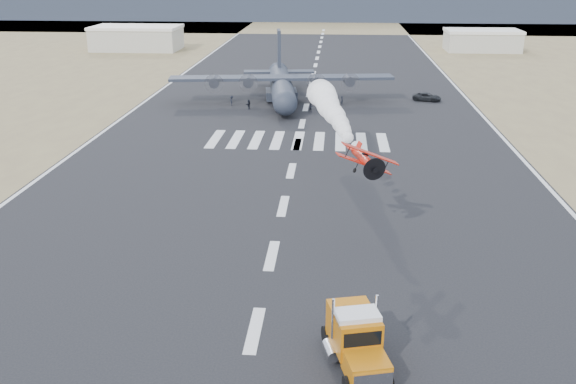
# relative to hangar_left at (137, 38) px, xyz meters

# --- Properties ---
(ground) EXTENTS (500.00, 500.00, 0.00)m
(ground) POSITION_rel_hangar_left_xyz_m (52.00, -145.00, -3.41)
(ground) COLOR black
(ground) RESTS_ON ground
(scrub_far) EXTENTS (500.00, 80.00, 0.00)m
(scrub_far) POSITION_rel_hangar_left_xyz_m (52.00, 85.00, -3.41)
(scrub_far) COLOR olive
(scrub_far) RESTS_ON ground
(runway_markings) EXTENTS (60.00, 260.00, 0.01)m
(runway_markings) POSITION_rel_hangar_left_xyz_m (52.00, -85.00, -3.40)
(runway_markings) COLOR silver
(runway_markings) RESTS_ON ground
(ridge_seg_d) EXTENTS (150.00, 50.00, 13.00)m
(ridge_seg_d) POSITION_rel_hangar_left_xyz_m (52.00, 115.00, 3.09)
(ridge_seg_d) COLOR slate
(ridge_seg_d) RESTS_ON ground
(ridge_seg_e) EXTENTS (150.00, 50.00, 15.00)m
(ridge_seg_e) POSITION_rel_hangar_left_xyz_m (117.00, 115.00, 4.09)
(ridge_seg_e) COLOR slate
(ridge_seg_e) RESTS_ON ground
(hangar_left) EXTENTS (24.50, 14.50, 6.70)m
(hangar_left) POSITION_rel_hangar_left_xyz_m (0.00, 0.00, 0.00)
(hangar_left) COLOR #A5A293
(hangar_left) RESTS_ON ground
(hangar_right) EXTENTS (20.50, 12.50, 5.90)m
(hangar_right) POSITION_rel_hangar_left_xyz_m (98.00, 5.00, -0.40)
(hangar_right) COLOR #A5A293
(hangar_right) RESTS_ON ground
(semi_truck) EXTENTS (4.55, 8.79, 3.86)m
(semi_truck) POSITION_rel_hangar_left_xyz_m (58.87, -148.56, -1.51)
(semi_truck) COLOR black
(semi_truck) RESTS_ON ground
(aerobatic_biplane) EXTENTS (5.31, 5.20, 3.42)m
(aerobatic_biplane) POSITION_rel_hangar_left_xyz_m (59.90, -129.10, 4.35)
(aerobatic_biplane) COLOR red
(smoke_trail) EXTENTS (6.45, 28.06, 3.56)m
(smoke_trail) POSITION_rel_hangar_left_xyz_m (56.04, -106.10, 4.55)
(smoke_trail) COLOR white
(transport_aircraft) EXTENTS (40.06, 32.88, 11.56)m
(transport_aircraft) POSITION_rel_hangar_left_xyz_m (47.23, -67.34, -0.43)
(transport_aircraft) COLOR #1E222D
(transport_aircraft) RESTS_ON ground
(support_vehicle) EXTENTS (5.60, 3.76, 1.43)m
(support_vehicle) POSITION_rel_hangar_left_xyz_m (73.81, -65.78, -2.69)
(support_vehicle) COLOR black
(support_vehicle) RESTS_ON ground
(crew_a) EXTENTS (0.60, 0.68, 1.60)m
(crew_a) POSITION_rel_hangar_left_xyz_m (58.31, -70.65, -2.61)
(crew_a) COLOR black
(crew_a) RESTS_ON ground
(crew_b) EXTENTS (1.02, 0.92, 1.79)m
(crew_b) POSITION_rel_hangar_left_xyz_m (47.10, -70.94, -2.51)
(crew_b) COLOR black
(crew_b) RESTS_ON ground
(crew_c) EXTENTS (0.73, 1.21, 1.75)m
(crew_c) POSITION_rel_hangar_left_xyz_m (38.86, -72.57, -2.53)
(crew_c) COLOR black
(crew_c) RESTS_ON ground
(crew_d) EXTENTS (1.07, 0.69, 1.69)m
(crew_d) POSITION_rel_hangar_left_xyz_m (47.38, -77.61, -2.56)
(crew_d) COLOR black
(crew_d) RESTS_ON ground
(crew_e) EXTENTS (1.00, 0.72, 1.87)m
(crew_e) POSITION_rel_hangar_left_xyz_m (56.00, -75.21, -2.47)
(crew_e) COLOR black
(crew_e) RESTS_ON ground
(crew_f) EXTENTS (1.00, 1.58, 1.63)m
(crew_f) POSITION_rel_hangar_left_xyz_m (42.24, -75.15, -2.59)
(crew_f) COLOR black
(crew_f) RESTS_ON ground
(crew_g) EXTENTS (0.84, 0.84, 1.79)m
(crew_g) POSITION_rel_hangar_left_xyz_m (46.81, -73.44, -2.51)
(crew_g) COLOR black
(crew_g) RESTS_ON ground
(crew_h) EXTENTS (0.99, 0.87, 1.74)m
(crew_h) POSITION_rel_hangar_left_xyz_m (53.07, -76.81, -2.54)
(crew_h) COLOR black
(crew_h) RESTS_ON ground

